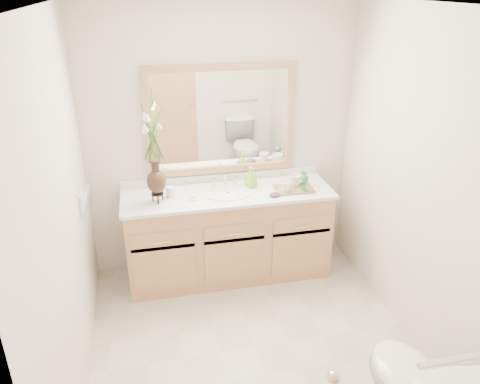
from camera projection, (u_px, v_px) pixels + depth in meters
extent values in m
plane|color=beige|center=(255.00, 347.00, 3.52)|extent=(2.60, 2.60, 0.00)
cube|color=white|center=(260.00, 5.00, 2.53)|extent=(2.40, 2.60, 0.02)
cube|color=silver|center=(221.00, 142.00, 4.18)|extent=(2.40, 0.02, 2.40)
cube|color=silver|center=(337.00, 343.00, 1.87)|extent=(2.40, 0.02, 2.40)
cube|color=silver|center=(62.00, 223.00, 2.79)|extent=(0.02, 2.60, 2.40)
cube|color=silver|center=(424.00, 188.00, 3.26)|extent=(0.02, 2.60, 2.40)
cube|color=tan|center=(228.00, 235.00, 4.26)|extent=(1.80, 0.55, 0.80)
cube|color=white|center=(228.00, 194.00, 4.09)|extent=(1.84, 0.57, 0.03)
ellipsoid|color=white|center=(228.00, 199.00, 4.08)|extent=(0.38, 0.30, 0.12)
cylinder|color=silver|center=(224.00, 180.00, 4.20)|extent=(0.02, 0.02, 0.11)
cylinder|color=silver|center=(213.00, 182.00, 4.19)|extent=(0.02, 0.02, 0.08)
cylinder|color=silver|center=(235.00, 180.00, 4.22)|extent=(0.02, 0.02, 0.08)
cube|color=white|center=(221.00, 120.00, 4.08)|extent=(1.20, 0.01, 0.85)
cube|color=tan|center=(220.00, 67.00, 3.88)|extent=(1.32, 0.04, 0.06)
cube|color=tan|center=(222.00, 169.00, 4.26)|extent=(1.32, 0.04, 0.06)
cube|color=tan|center=(148.00, 125.00, 3.95)|extent=(0.06, 0.04, 0.85)
cube|color=tan|center=(290.00, 116.00, 4.20)|extent=(0.06, 0.04, 0.85)
cube|color=white|center=(81.00, 202.00, 3.56)|extent=(0.02, 0.12, 0.12)
cylinder|color=silver|center=(472.00, 357.00, 2.14)|extent=(0.55, 0.03, 0.03)
cylinder|color=black|center=(157.00, 194.00, 3.88)|extent=(0.10, 0.10, 0.01)
ellipsoid|color=#2E2114|center=(156.00, 182.00, 3.84)|extent=(0.16, 0.16, 0.20)
cylinder|color=#2E2114|center=(155.00, 167.00, 3.78)|extent=(0.07, 0.07, 0.09)
cylinder|color=#4C7A33|center=(153.00, 138.00, 3.68)|extent=(0.06, 0.06, 0.37)
cylinder|color=white|center=(170.00, 192.00, 3.98)|extent=(0.07, 0.07, 0.09)
cylinder|color=white|center=(194.00, 198.00, 3.96)|extent=(0.09, 0.09, 0.01)
cube|color=beige|center=(194.00, 196.00, 3.96)|extent=(0.06, 0.05, 0.02)
imported|color=#84CD30|center=(251.00, 178.00, 4.17)|extent=(0.10, 0.10, 0.17)
ellipsoid|color=#542268|center=(275.00, 195.00, 4.00)|extent=(0.11, 0.10, 0.03)
cube|color=brown|center=(294.00, 189.00, 4.13)|extent=(0.34, 0.23, 0.02)
imported|color=white|center=(286.00, 186.00, 4.05)|extent=(0.10, 0.09, 0.10)
imported|color=white|center=(295.00, 180.00, 4.15)|extent=(0.12, 0.11, 0.11)
cylinder|color=#226831|center=(304.00, 190.00, 4.08)|extent=(0.06, 0.06, 0.01)
cylinder|color=#226831|center=(304.00, 185.00, 4.06)|extent=(0.01, 0.01, 0.09)
ellipsoid|color=#226831|center=(305.00, 179.00, 4.04)|extent=(0.07, 0.07, 0.08)
cylinder|color=#226831|center=(303.00, 184.00, 4.21)|extent=(0.05, 0.05, 0.01)
cylinder|color=#226831|center=(303.00, 180.00, 4.19)|extent=(0.01, 0.01, 0.08)
ellipsoid|color=#226831|center=(303.00, 174.00, 4.17)|extent=(0.06, 0.06, 0.07)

